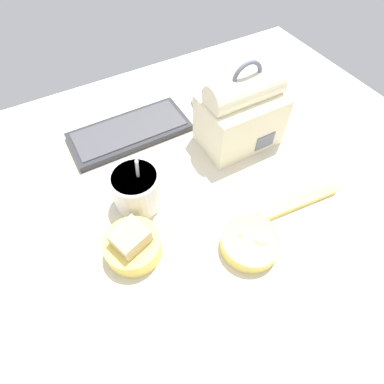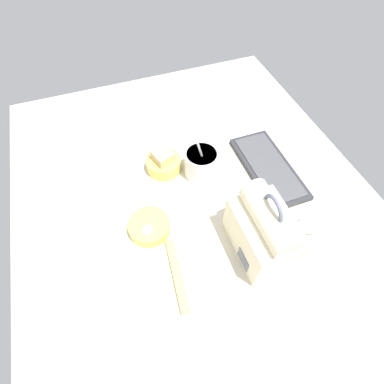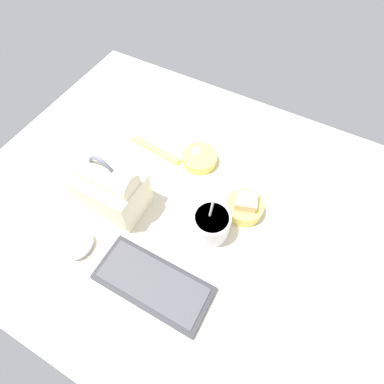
{
  "view_description": "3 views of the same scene",
  "coord_description": "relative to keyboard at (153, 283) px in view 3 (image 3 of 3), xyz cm",
  "views": [
    {
      "loc": [
        -19.3,
        -34.5,
        59.63
      ],
      "look_at": [
        -0.82,
        -1.55,
        7.0
      ],
      "focal_mm": 28.0,
      "sensor_mm": 36.0,
      "label": 1
    },
    {
      "loc": [
        48.62,
        -19.47,
        79.35
      ],
      "look_at": [
        -0.82,
        -1.55,
        7.0
      ],
      "focal_mm": 28.0,
      "sensor_mm": 36.0,
      "label": 2
    },
    {
      "loc": [
        -24.09,
        41.27,
        85.04
      ],
      "look_at": [
        -0.82,
        -1.55,
        7.0
      ],
      "focal_mm": 28.0,
      "sensor_mm": 36.0,
      "label": 3
    }
  ],
  "objects": [
    {
      "name": "bento_bowl_sandwich",
      "position": [
        -12.51,
        -32.79,
        1.9
      ],
      "size": [
        11.61,
        11.61,
        7.82
      ],
      "color": "#EFD65B",
      "rests_on": "desk_surface"
    },
    {
      "name": "bento_bowl_snacks",
      "position": [
        8.71,
        -43.48,
        0.96
      ],
      "size": [
        12.03,
        12.03,
        5.11
      ],
      "color": "#EFD65B",
      "rests_on": "desk_surface"
    },
    {
      "name": "keyboard",
      "position": [
        0.0,
        0.0,
        0.0
      ],
      "size": [
        31.99,
        14.15,
        2.1
      ],
      "color": "#2D2D33",
      "rests_on": "desk_surface"
    },
    {
      "name": "computer_mouse",
      "position": [
        23.83,
        1.07,
        0.46
      ],
      "size": [
        6.16,
        8.79,
        2.96
      ],
      "color": "silver",
      "rests_on": "desk_surface"
    },
    {
      "name": "lunch_bag",
      "position": [
        24.25,
        -16.2,
        7.88
      ],
      "size": [
        19.68,
        13.85,
        22.96
      ],
      "color": "#EFE5C1",
      "rests_on": "desk_surface"
    },
    {
      "name": "chopstick_case",
      "position": [
        24.57,
        -40.31,
        -0.22
      ],
      "size": [
        20.31,
        4.41,
        1.6
      ],
      "color": "#EFD666",
      "rests_on": "desk_surface"
    },
    {
      "name": "soup_cup",
      "position": [
        -6.57,
        -21.71,
        3.76
      ],
      "size": [
        10.94,
        10.94,
        15.24
      ],
      "color": "silver",
      "rests_on": "desk_surface"
    },
    {
      "name": "desk_surface",
      "position": [
        4.29,
        -27.0,
        -2.02
      ],
      "size": [
        140.0,
        110.0,
        2.0
      ],
      "color": "beige",
      "rests_on": "ground"
    }
  ]
}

